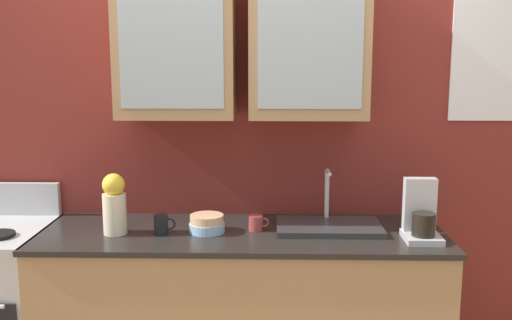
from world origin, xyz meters
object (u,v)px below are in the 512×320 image
(sink_faucet, at_px, (329,225))
(vase, at_px, (114,204))
(bowl_stack, at_px, (207,224))
(cup_near_sink, at_px, (256,223))
(coffee_maker, at_px, (421,217))
(cup_near_bowls, at_px, (162,225))

(sink_faucet, xyz_separation_m, vase, (-1.06, -0.10, 0.13))
(sink_faucet, bearing_deg, bowl_stack, -174.54)
(cup_near_sink, xyz_separation_m, coffee_maker, (0.79, -0.12, 0.07))
(sink_faucet, xyz_separation_m, cup_near_bowls, (-0.83, -0.10, 0.03))
(cup_near_sink, height_order, cup_near_bowls, cup_near_bowls)
(sink_faucet, height_order, cup_near_sink, sink_faucet)
(coffee_maker, bearing_deg, sink_faucet, 161.67)
(cup_near_sink, bearing_deg, coffee_maker, -8.27)
(vase, bearing_deg, cup_near_bowls, -0.90)
(bowl_stack, relative_size, cup_near_bowls, 1.66)
(bowl_stack, bearing_deg, sink_faucet, 5.46)
(cup_near_bowls, xyz_separation_m, coffee_maker, (1.26, -0.04, 0.06))
(bowl_stack, bearing_deg, cup_near_bowls, -168.86)
(sink_faucet, distance_m, vase, 1.08)
(sink_faucet, bearing_deg, cup_near_bowls, -173.03)
(cup_near_bowls, bearing_deg, coffee_maker, -1.81)
(vase, distance_m, cup_near_bowls, 0.25)
(bowl_stack, relative_size, cup_near_sink, 1.73)
(vase, bearing_deg, bowl_stack, 5.00)
(cup_near_sink, distance_m, coffee_maker, 0.81)
(bowl_stack, xyz_separation_m, vase, (-0.45, -0.04, 0.11))
(sink_faucet, distance_m, bowl_stack, 0.62)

